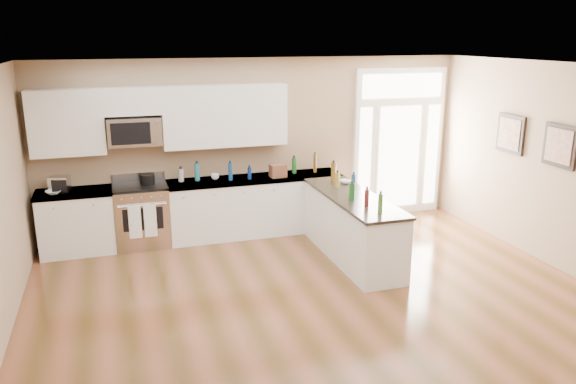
{
  "coord_description": "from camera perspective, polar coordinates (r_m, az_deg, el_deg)",
  "views": [
    {
      "loc": [
        -2.28,
        -4.77,
        3.14
      ],
      "look_at": [
        -0.12,
        2.0,
        1.15
      ],
      "focal_mm": 35.0,
      "sensor_mm": 36.0,
      "label": 1
    }
  ],
  "objects": [
    {
      "name": "upper_cabinet_left",
      "position": [
        8.71,
        -21.58,
        6.57
      ],
      "size": [
        1.04,
        0.33,
        0.95
      ],
      "primitive_type": "cube",
      "color": "white",
      "rests_on": "room_shell"
    },
    {
      "name": "toaster_oven",
      "position": [
        8.78,
        -22.19,
        0.76
      ],
      "size": [
        0.31,
        0.27,
        0.23
      ],
      "primitive_type": "cube",
      "rotation": [
        0.0,
        0.0,
        -0.24
      ],
      "color": "silver",
      "rests_on": "back_cabinet_left"
    },
    {
      "name": "upper_cabinet_short",
      "position": [
        8.66,
        -15.57,
        8.88
      ],
      "size": [
        0.82,
        0.33,
        0.4
      ],
      "primitive_type": "cube",
      "color": "white",
      "rests_on": "room_shell"
    },
    {
      "name": "peninsula_cabinet",
      "position": [
        8.17,
        6.52,
        -3.77
      ],
      "size": [
        0.69,
        2.32,
        0.94
      ],
      "color": "white",
      "rests_on": "ground"
    },
    {
      "name": "cardboard_box",
      "position": [
        8.99,
        -1.02,
        2.18
      ],
      "size": [
        0.27,
        0.2,
        0.21
      ],
      "primitive_type": "cube",
      "rotation": [
        0.0,
        0.0,
        0.08
      ],
      "color": "brown",
      "rests_on": "back_cabinet_right"
    },
    {
      "name": "wall_art_far",
      "position": [
        8.41,
        25.9,
        4.24
      ],
      "size": [
        0.05,
        0.58,
        0.58
      ],
      "color": "black",
      "rests_on": "room_shell"
    },
    {
      "name": "room_shell",
      "position": [
        5.48,
        7.58,
        0.4
      ],
      "size": [
        8.0,
        8.0,
        8.0
      ],
      "color": "#9E8364",
      "rests_on": "ground"
    },
    {
      "name": "stockpot",
      "position": [
        8.77,
        -14.1,
        1.32
      ],
      "size": [
        0.25,
        0.25,
        0.17
      ],
      "primitive_type": "cylinder",
      "rotation": [
        0.0,
        0.0,
        -0.11
      ],
      "color": "black",
      "rests_on": "kitchen_range"
    },
    {
      "name": "bowl_left",
      "position": [
        8.71,
        -22.76,
        -0.03
      ],
      "size": [
        0.25,
        0.25,
        0.05
      ],
      "primitive_type": "imported",
      "rotation": [
        0.0,
        0.0,
        0.22
      ],
      "color": "white",
      "rests_on": "back_cabinet_left"
    },
    {
      "name": "wall_art_near",
      "position": [
        9.15,
        21.66,
        5.51
      ],
      "size": [
        0.05,
        0.58,
        0.58
      ],
      "color": "black",
      "rests_on": "room_shell"
    },
    {
      "name": "entry_door",
      "position": [
        10.14,
        11.16,
        4.93
      ],
      "size": [
        1.7,
        0.1,
        2.6
      ],
      "color": "white",
      "rests_on": "ground"
    },
    {
      "name": "kitchen_range",
      "position": [
        8.88,
        -14.62,
        -2.3
      ],
      "size": [
        0.8,
        0.71,
        1.08
      ],
      "color": "silver",
      "rests_on": "ground"
    },
    {
      "name": "cup_counter",
      "position": [
        8.91,
        -7.42,
        1.57
      ],
      "size": [
        0.16,
        0.16,
        0.1
      ],
      "primitive_type": "imported",
      "rotation": [
        0.0,
        0.0,
        -0.33
      ],
      "color": "white",
      "rests_on": "back_cabinet_right"
    },
    {
      "name": "back_cabinet_right",
      "position": [
        9.13,
        -3.41,
        -1.57
      ],
      "size": [
        2.85,
        0.66,
        0.94
      ],
      "color": "white",
      "rests_on": "ground"
    },
    {
      "name": "counter_bottles",
      "position": [
        8.48,
        0.06,
        1.54
      ],
      "size": [
        2.34,
        2.46,
        0.31
      ],
      "color": "#19591E",
      "rests_on": "back_cabinet_right"
    },
    {
      "name": "microwave",
      "position": [
        8.69,
        -15.35,
        5.97
      ],
      "size": [
        0.78,
        0.41,
        0.42
      ],
      "color": "silver",
      "rests_on": "room_shell"
    },
    {
      "name": "bowl_peninsula",
      "position": [
        8.66,
        5.86,
        1.05
      ],
      "size": [
        0.21,
        0.21,
        0.05
      ],
      "primitive_type": "imported",
      "rotation": [
        0.0,
        0.0,
        -0.33
      ],
      "color": "white",
      "rests_on": "peninsula_cabinet"
    },
    {
      "name": "back_cabinet_left",
      "position": [
        8.9,
        -20.62,
        -3.03
      ],
      "size": [
        1.1,
        0.66,
        0.94
      ],
      "color": "white",
      "rests_on": "ground"
    },
    {
      "name": "upper_cabinet_right",
      "position": [
        8.86,
        -6.43,
        7.69
      ],
      "size": [
        1.94,
        0.33,
        0.95
      ],
      "primitive_type": "cube",
      "color": "white",
      "rests_on": "room_shell"
    },
    {
      "name": "ground",
      "position": [
        6.15,
        7.0,
        -15.16
      ],
      "size": [
        8.0,
        8.0,
        0.0
      ],
      "primitive_type": "plane",
      "color": "#513716"
    }
  ]
}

